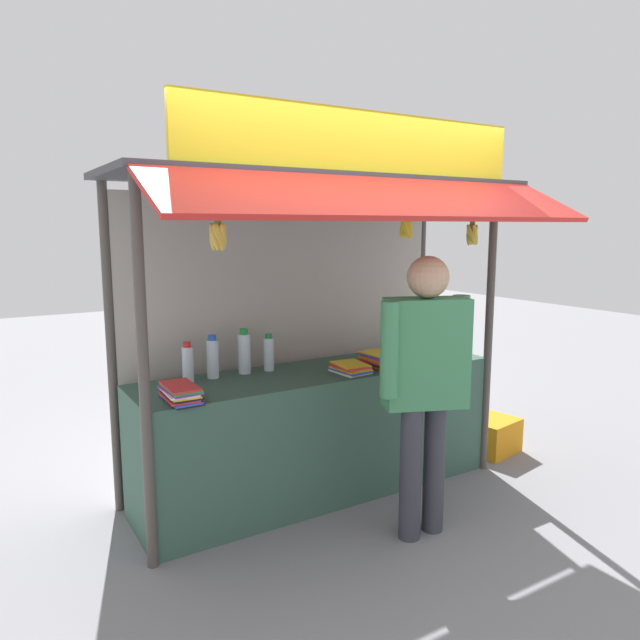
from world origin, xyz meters
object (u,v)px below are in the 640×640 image
Objects in this scene: water_bottle_far_right at (269,353)px; banana_bunch_inner_right at (407,226)px; magazine_stack_back_right at (180,393)px; banana_bunch_inner_left at (218,236)px; water_bottle_right at (244,353)px; magazine_stack_front_left at (383,360)px; water_bottle_front_right at (213,358)px; plastic_crate at (488,434)px; banana_bunch_rightmost at (472,234)px; magazine_stack_rear_center at (351,368)px; water_bottle_center at (188,363)px; vendor_person at (425,371)px.

banana_bunch_inner_right is at bearing -41.68° from water_bottle_far_right.
banana_bunch_inner_left is at bearing -52.31° from magazine_stack_back_right.
magazine_stack_front_left is at bearing -20.69° from water_bottle_right.
plastic_crate is at bearing -7.27° from water_bottle_front_right.
water_bottle_far_right is 1.61m from banana_bunch_rightmost.
water_bottle_far_right is at bearing 171.49° from plastic_crate.
banana_bunch_rightmost reaches higher than magazine_stack_rear_center.
water_bottle_right is 0.72m from magazine_stack_rear_center.
water_bottle_front_right is at bearing 163.42° from magazine_stack_front_left.
water_bottle_front_right is 0.92× the size of magazine_stack_front_left.
magazine_stack_back_right is 1.17× the size of magazine_stack_rear_center.
water_bottle_right is at bearing 159.31° from magazine_stack_front_left.
water_bottle_center is 2.61m from plastic_crate.
water_bottle_right is 1.35m from banana_bunch_inner_right.
banana_bunch_rightmost is (2.01, -0.22, 0.87)m from magazine_stack_back_right.
water_bottle_right is 1.75m from banana_bunch_rightmost.
water_bottle_far_right is at bearing -40.44° from vendor_person.
water_bottle_front_right is 0.88× the size of magazine_stack_back_right.
magazine_stack_rear_center is at bearing 131.93° from banana_bunch_inner_right.
water_bottle_right reaches higher than magazine_stack_back_right.
water_bottle_right reaches higher than magazine_stack_rear_center.
magazine_stack_front_left is at bearing 2.55° from magazine_stack_back_right.
water_bottle_center reaches higher than magazine_stack_front_left.
magazine_stack_back_right is at bearing -3.36° from vendor_person.
water_bottle_center is 0.84× the size of banana_bunch_inner_left.
magazine_stack_back_right is 0.80× the size of plastic_crate.
water_bottle_far_right is at bearing 27.67° from magazine_stack_back_right.
plastic_crate is (2.46, 0.33, -1.66)m from banana_bunch_inner_left.
banana_bunch_inner_left and banana_bunch_rightmost have the same top height.
water_bottle_far_right is at bearing 0.70° from water_bottle_center.
magazine_stack_rear_center is 0.16× the size of vendor_person.
banana_bunch_inner_left reaches higher than magazine_stack_front_left.
banana_bunch_inner_left is at bearing -179.98° from banana_bunch_inner_right.
water_bottle_right is at bearing 175.15° from water_bottle_far_right.
water_bottle_far_right is 1.25m from banana_bunch_inner_right.
magazine_stack_back_right is at bearing -144.69° from water_bottle_right.
magazine_stack_front_left is 0.98× the size of banana_bunch_rightmost.
magazine_stack_back_right is 1.72m from banana_bunch_inner_right.
water_bottle_front_right is 0.17× the size of vendor_person.
water_bottle_front_right reaches higher than magazine_stack_front_left.
water_bottle_center is 0.64× the size of plastic_crate.
water_bottle_far_right is 0.93× the size of magazine_stack_rear_center.
banana_bunch_rightmost is at bearing -6.13° from magazine_stack_back_right.
water_bottle_center is 0.91× the size of water_bottle_front_right.
vendor_person is (0.07, -0.67, 0.11)m from magazine_stack_rear_center.
banana_bunch_inner_right is 0.58m from banana_bunch_rightmost.
water_bottle_front_right is (0.17, 0.02, 0.01)m from water_bottle_center.
water_bottle_center is 0.80× the size of magazine_stack_back_right.
water_bottle_center is 0.85× the size of water_bottle_right.
banana_bunch_inner_left is at bearing -106.69° from water_bottle_front_right.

